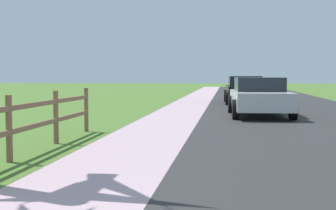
% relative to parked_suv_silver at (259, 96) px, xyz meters
% --- Properties ---
extents(ground_plane, '(120.00, 120.00, 0.00)m').
position_rel_parked_suv_silver_xyz_m(ground_plane, '(-2.05, 8.88, -0.70)').
color(ground_plane, '#4B6F2B').
extents(road_asphalt, '(7.00, 66.00, 0.01)m').
position_rel_parked_suv_silver_xyz_m(road_asphalt, '(1.45, 10.88, -0.70)').
color(road_asphalt, '#2D2D2D').
rests_on(road_asphalt, ground).
extents(curb_concrete, '(6.00, 66.00, 0.01)m').
position_rel_parked_suv_silver_xyz_m(curb_concrete, '(-5.05, 10.88, -0.70)').
color(curb_concrete, '#BE9DA8').
rests_on(curb_concrete, ground).
extents(grass_verge, '(5.00, 66.00, 0.00)m').
position_rel_parked_suv_silver_xyz_m(grass_verge, '(-6.55, 10.88, -0.70)').
color(grass_verge, '#4B6F2B').
rests_on(grass_verge, ground).
extents(parked_suv_silver, '(2.24, 4.72, 1.39)m').
position_rel_parked_suv_silver_xyz_m(parked_suv_silver, '(0.00, 0.00, 0.00)').
color(parked_suv_silver, '#B7BABF').
rests_on(parked_suv_silver, ground).
extents(parked_car_black, '(2.17, 4.71, 1.42)m').
position_rel_parked_suv_silver_xyz_m(parked_car_black, '(-0.24, 7.73, 0.02)').
color(parked_car_black, black).
rests_on(parked_car_black, ground).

